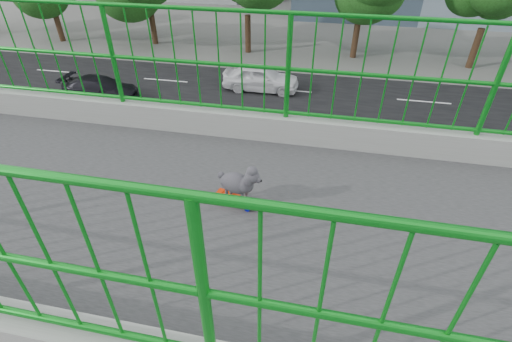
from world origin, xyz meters
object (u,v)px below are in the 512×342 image
object	(u,v)px
car_4	(261,78)
car_5	(271,232)
skateboard	(237,200)
poodle	(238,182)
car_1	(147,160)
car_3	(101,89)

from	to	relation	value
car_4	car_5	bearing A→B (deg)	-167.60
skateboard	car_5	size ratio (longest dim) A/B	0.09
poodle	car_1	xyz separation A→B (m)	(-9.04, -6.34, -6.58)
car_5	car_3	bearing A→B (deg)	-129.51
skateboard	car_3	bearing A→B (deg)	-127.17
car_1	car_4	world-z (taller)	car_4
car_3	car_1	bearing A→B (deg)	-137.49
poodle	car_1	size ratio (longest dim) A/B	0.11
poodle	car_1	world-z (taller)	poodle
car_3	car_5	xyz separation A→B (m)	(9.60, 11.64, 0.14)
car_1	poodle	bearing A→B (deg)	35.05
skateboard	car_1	world-z (taller)	skateboard
poodle	car_4	distance (m)	20.02
skateboard	car_5	distance (m)	8.57
car_1	car_3	size ratio (longest dim) A/B	0.90
poodle	car_5	size ratio (longest dim) A/B	0.09
poodle	car_4	world-z (taller)	poodle
skateboard	car_4	xyz separation A→B (m)	(-18.63, -3.36, -6.26)
skateboard	poodle	distance (m)	0.21
car_3	car_4	xyz separation A→B (m)	(-3.20, 8.83, 0.13)
car_5	car_1	bearing A→B (deg)	-118.99
skateboard	car_3	distance (m)	20.67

